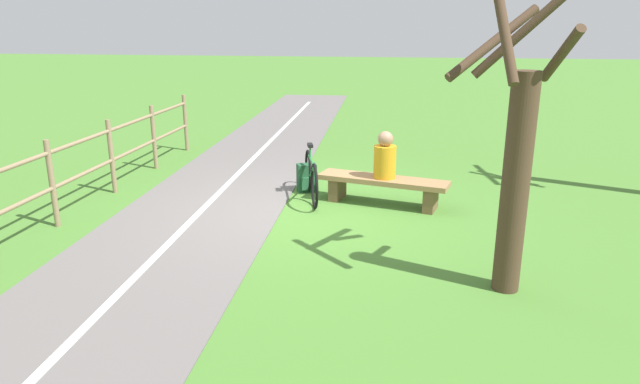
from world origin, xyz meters
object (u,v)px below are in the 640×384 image
(backpack, at_px, (307,178))
(tree_far_left, at_px, (516,158))
(person_seated, at_px, (385,158))
(bench, at_px, (383,185))
(bicycle, at_px, (311,177))

(backpack, distance_m, tree_far_left, 4.41)
(person_seated, bearing_deg, backpack, -7.65)
(bench, bearing_deg, bicycle, 8.02)
(person_seated, height_order, backpack, person_seated)
(bicycle, relative_size, tree_far_left, 0.50)
(backpack, bearing_deg, person_seated, 158.29)
(tree_far_left, bearing_deg, person_seated, -62.00)
(bicycle, distance_m, tree_far_left, 3.99)
(backpack, bearing_deg, tree_far_left, 130.61)
(bench, relative_size, person_seated, 2.85)
(person_seated, xyz_separation_m, backpack, (1.33, -0.53, -0.53))
(bench, distance_m, person_seated, 0.45)
(bench, relative_size, tree_far_left, 0.65)
(person_seated, xyz_separation_m, bicycle, (1.18, -0.13, -0.39))
(bench, height_order, tree_far_left, tree_far_left)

